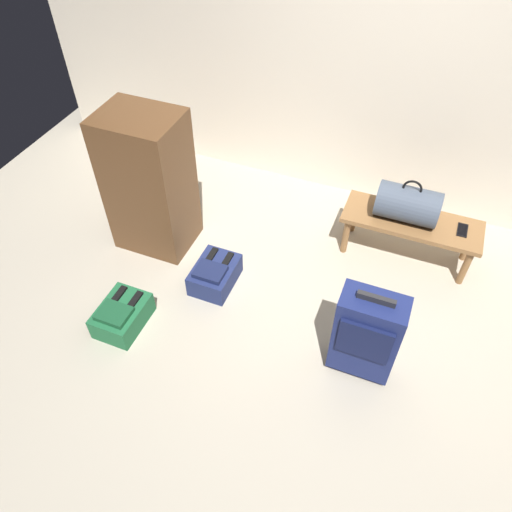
# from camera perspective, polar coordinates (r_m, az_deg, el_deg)

# --- Properties ---
(ground_plane) EXTENTS (6.60, 6.60, 0.00)m
(ground_plane) POSITION_cam_1_polar(r_m,az_deg,el_deg) (3.40, 7.18, -8.49)
(ground_plane) COLOR #B2A893
(back_wall) EXTENTS (6.00, 0.10, 2.80)m
(back_wall) POSITION_cam_1_polar(r_m,az_deg,el_deg) (3.83, 16.83, 23.73)
(back_wall) COLOR silver
(back_wall) RESTS_ON ground
(bench) EXTENTS (1.00, 0.36, 0.36)m
(bench) POSITION_cam_1_polar(r_m,az_deg,el_deg) (3.79, 17.59, 3.41)
(bench) COLOR olive
(bench) RESTS_ON ground
(duffel_bag_slate) EXTENTS (0.44, 0.26, 0.34)m
(duffel_bag_slate) POSITION_cam_1_polar(r_m,az_deg,el_deg) (3.67, 17.25, 5.80)
(duffel_bag_slate) COLOR #475160
(duffel_bag_slate) RESTS_ON bench
(cell_phone) EXTENTS (0.07, 0.14, 0.01)m
(cell_phone) POSITION_cam_1_polar(r_m,az_deg,el_deg) (3.79, 22.89, 2.81)
(cell_phone) COLOR black
(cell_phone) RESTS_ON bench
(suitcase_upright_navy) EXTENTS (0.38, 0.24, 0.70)m
(suitcase_upright_navy) POSITION_cam_1_polar(r_m,az_deg,el_deg) (2.98, 12.74, -8.85)
(suitcase_upright_navy) COLOR navy
(suitcase_upright_navy) RESTS_ON ground
(backpack_green) EXTENTS (0.28, 0.38, 0.21)m
(backpack_green) POSITION_cam_1_polar(r_m,az_deg,el_deg) (3.45, -15.33, -6.65)
(backpack_green) COLOR #1E6038
(backpack_green) RESTS_ON ground
(backpack_navy) EXTENTS (0.28, 0.38, 0.21)m
(backpack_navy) POSITION_cam_1_polar(r_m,az_deg,el_deg) (3.58, -4.82, -2.12)
(backpack_navy) COLOR navy
(backpack_navy) RESTS_ON ground
(side_cabinet) EXTENTS (0.56, 0.44, 1.10)m
(side_cabinet) POSITION_cam_1_polar(r_m,az_deg,el_deg) (3.68, -12.30, 8.27)
(side_cabinet) COLOR brown
(side_cabinet) RESTS_ON ground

